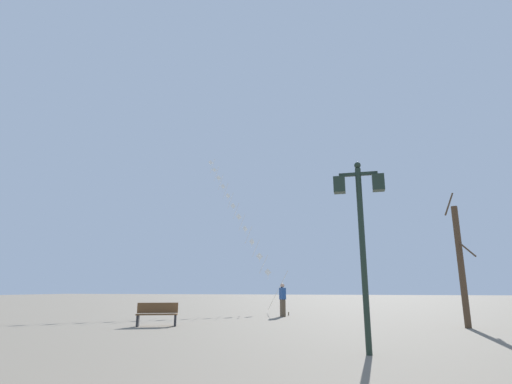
{
  "coord_description": "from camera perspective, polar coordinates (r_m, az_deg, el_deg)",
  "views": [
    {
      "loc": [
        1.4,
        -1.35,
        1.44
      ],
      "look_at": [
        -4.43,
        21.77,
        7.23
      ],
      "focal_mm": 27.96,
      "sensor_mm": 36.0,
      "label": 1
    }
  ],
  "objects": [
    {
      "name": "kite_train",
      "position": [
        30.82,
        -2.86,
        -2.84
      ],
      "size": [
        9.47,
        11.66,
        13.42
      ],
      "color": "brown",
      "rests_on": "ground_plane"
    },
    {
      "name": "bare_tree",
      "position": [
        17.58,
        27.24,
        -9.03
      ],
      "size": [
        0.91,
        2.26,
        5.21
      ],
      "color": "#4C3826",
      "rests_on": "ground_plane"
    },
    {
      "name": "kite_flyer",
      "position": [
        22.05,
        3.82,
        -15.02
      ],
      "size": [
        0.48,
        0.59,
        1.71
      ],
      "rotation": [
        0.0,
        0.0,
        2.17
      ],
      "color": "brown",
      "rests_on": "ground_plane"
    },
    {
      "name": "twin_lantern_lamp_post",
      "position": [
        9.94,
        14.75,
        -3.44
      ],
      "size": [
        1.21,
        0.28,
        4.5
      ],
      "color": "#1E2D23",
      "rests_on": "ground_plane"
    },
    {
      "name": "park_bench",
      "position": [
        16.95,
        -13.96,
        -16.62
      ],
      "size": [
        1.65,
        1.02,
        0.89
      ],
      "rotation": [
        0.0,
        0.0,
        0.39
      ],
      "color": "brown",
      "rests_on": "ground_plane"
    },
    {
      "name": "ground_plane",
      "position": [
        21.44,
        10.88,
        -17.27
      ],
      "size": [
        160.0,
        160.0,
        0.0
      ],
      "primitive_type": "plane",
      "color": "#756B5B"
    }
  ]
}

